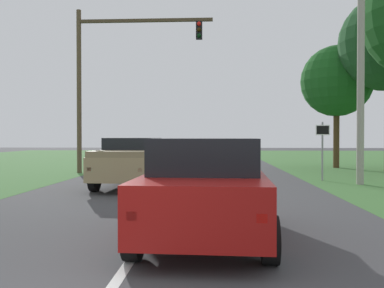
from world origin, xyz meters
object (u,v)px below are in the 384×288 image
(utility_pole_right, at_px, (361,54))
(extra_tree_2, at_px, (337,81))
(traffic_light, at_px, (111,67))
(keep_moving_sign, at_px, (322,143))
(pickup_truck_lead, at_px, (134,162))
(red_suv_near, at_px, (206,186))

(utility_pole_right, xyz_separation_m, extra_tree_2, (1.71, 9.04, 0.12))
(traffic_light, distance_m, keep_moving_sign, 11.24)
(pickup_truck_lead, distance_m, utility_pole_right, 9.84)
(keep_moving_sign, distance_m, utility_pole_right, 3.98)
(extra_tree_2, bearing_deg, red_suv_near, -112.95)
(red_suv_near, xyz_separation_m, utility_pole_right, (5.93, 9.01, 4.20))
(red_suv_near, xyz_separation_m, keep_moving_sign, (4.83, 10.43, 0.64))
(utility_pole_right, distance_m, extra_tree_2, 9.20)
(pickup_truck_lead, xyz_separation_m, extra_tree_2, (10.53, 10.22, 4.34))
(red_suv_near, height_order, traffic_light, traffic_light)
(traffic_light, height_order, utility_pole_right, utility_pole_right)
(traffic_light, bearing_deg, extra_tree_2, 19.06)
(traffic_light, relative_size, utility_pole_right, 0.82)
(red_suv_near, distance_m, extra_tree_2, 20.07)
(red_suv_near, xyz_separation_m, pickup_truck_lead, (-2.88, 7.83, -0.02))
(extra_tree_2, bearing_deg, pickup_truck_lead, -135.84)
(keep_moving_sign, distance_m, extra_tree_2, 8.92)
(traffic_light, relative_size, keep_moving_sign, 3.36)
(traffic_light, height_order, keep_moving_sign, traffic_light)
(keep_moving_sign, bearing_deg, pickup_truck_lead, -161.37)
(red_suv_near, distance_m, pickup_truck_lead, 8.34)
(pickup_truck_lead, distance_m, extra_tree_2, 15.30)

